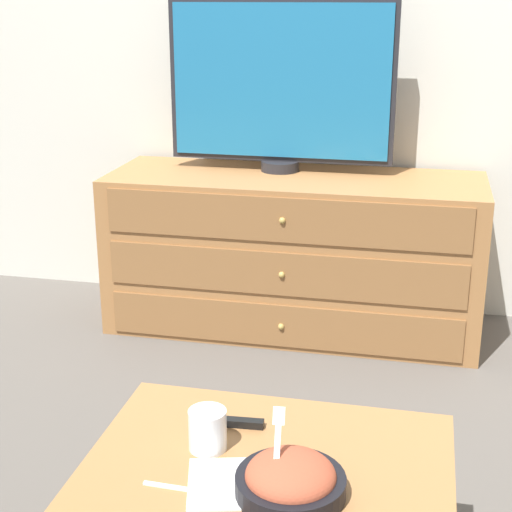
{
  "coord_description": "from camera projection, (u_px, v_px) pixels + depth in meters",
  "views": [
    {
      "loc": [
        0.36,
        -3.3,
        1.34
      ],
      "look_at": [
        -0.03,
        -1.49,
        0.71
      ],
      "focal_mm": 55.0,
      "sensor_mm": 36.0,
      "label": 1
    }
  ],
  "objects": [
    {
      "name": "knife",
      "position": [
        183.0,
        489.0,
        1.57
      ],
      "size": [
        0.17,
        0.02,
        0.01
      ],
      "color": "white",
      "rests_on": "coffee_table"
    },
    {
      "name": "drink_cup",
      "position": [
        208.0,
        432.0,
        1.71
      ],
      "size": [
        0.08,
        0.08,
        0.09
      ],
      "color": "white",
      "rests_on": "coffee_table"
    },
    {
      "name": "remote_control",
      "position": [
        232.0,
        422.0,
        1.8
      ],
      "size": [
        0.15,
        0.03,
        0.02
      ],
      "color": "black",
      "rests_on": "coffee_table"
    },
    {
      "name": "wall_back",
      "position": [
        344.0,
        1.0,
        3.17
      ],
      "size": [
        12.0,
        0.05,
        2.6
      ],
      "color": "silver",
      "rests_on": "ground_plane"
    },
    {
      "name": "ground_plane",
      "position": [
        333.0,
        302.0,
        3.56
      ],
      "size": [
        12.0,
        12.0,
        0.0
      ],
      "primitive_type": "plane",
      "color": "#56514C"
    },
    {
      "name": "coffee_table",
      "position": [
        269.0,
        483.0,
        1.7
      ],
      "size": [
        0.78,
        0.54,
        0.39
      ],
      "color": "#9E6B3D",
      "rests_on": "ground_plane"
    },
    {
      "name": "dresser",
      "position": [
        294.0,
        253.0,
        3.21
      ],
      "size": [
        1.5,
        0.54,
        0.64
      ],
      "color": "#9E6B3D",
      "rests_on": "ground_plane"
    },
    {
      "name": "takeout_bowl",
      "position": [
        290.0,
        480.0,
        1.55
      ],
      "size": [
        0.22,
        0.22,
        0.17
      ],
      "color": "black",
      "rests_on": "coffee_table"
    },
    {
      "name": "napkin",
      "position": [
        232.0,
        483.0,
        1.59
      ],
      "size": [
        0.22,
        0.22,
        0.0
      ],
      "color": "white",
      "rests_on": "coffee_table"
    },
    {
      "name": "tv",
      "position": [
        281.0,
        84.0,
        3.1
      ],
      "size": [
        0.91,
        0.16,
        0.68
      ],
      "color": "#232328",
      "rests_on": "dresser"
    }
  ]
}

